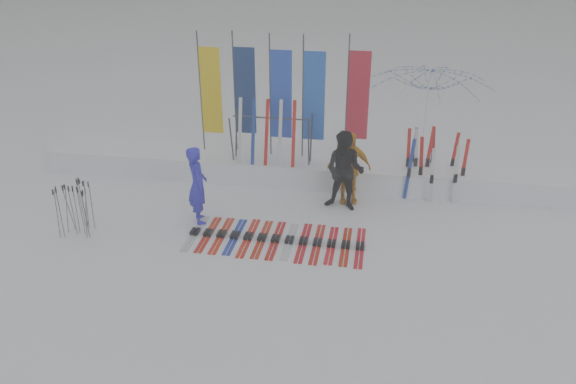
% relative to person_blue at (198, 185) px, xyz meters
% --- Properties ---
extents(ground, '(120.00, 120.00, 0.00)m').
position_rel_person_blue_xyz_m(ground, '(1.90, -1.78, -0.92)').
color(ground, white).
rests_on(ground, ground).
extents(snow_bank, '(14.00, 1.60, 0.60)m').
position_rel_person_blue_xyz_m(snow_bank, '(1.90, 2.82, -0.62)').
color(snow_bank, white).
rests_on(snow_bank, ground).
extents(person_blue, '(0.69, 0.79, 1.83)m').
position_rel_person_blue_xyz_m(person_blue, '(0.00, 0.00, 0.00)').
color(person_blue, '#2321C1').
rests_on(person_blue, ground).
extents(person_black, '(1.07, 0.91, 1.95)m').
position_rel_person_blue_xyz_m(person_black, '(3.22, 1.20, 0.06)').
color(person_black, black).
rests_on(person_black, ground).
extents(person_yellow, '(1.12, 0.62, 1.81)m').
position_rel_person_blue_xyz_m(person_yellow, '(3.29, 1.60, -0.01)').
color(person_yellow, orange).
rests_on(person_yellow, ground).
extents(tent_canopy, '(4.39, 4.43, 3.03)m').
position_rel_person_blue_xyz_m(tent_canopy, '(5.11, 3.70, 0.60)').
color(tent_canopy, white).
rests_on(tent_canopy, ground).
extents(ski_row, '(3.83, 1.69, 0.07)m').
position_rel_person_blue_xyz_m(ski_row, '(1.91, -0.59, -0.88)').
color(ski_row, '#ADAFB4').
rests_on(ski_row, ground).
extents(pole_cluster, '(0.70, 0.86, 1.22)m').
position_rel_person_blue_xyz_m(pole_cluster, '(-2.48, -0.96, -0.33)').
color(pole_cluster, '#595B60').
rests_on(pole_cluster, ground).
extents(feather_flags, '(4.43, 0.29, 3.20)m').
position_rel_person_blue_xyz_m(feather_flags, '(1.35, 2.99, 1.33)').
color(feather_flags, '#383A3F').
rests_on(feather_flags, ground).
extents(ski_rack, '(2.04, 0.80, 1.23)m').
position_rel_person_blue_xyz_m(ski_rack, '(1.22, 2.42, 0.47)').
color(ski_rack, '#383A3F').
rests_on(ski_rack, ground).
extents(upright_skis, '(1.43, 1.21, 1.67)m').
position_rel_person_blue_xyz_m(upright_skis, '(5.26, 2.48, -0.13)').
color(upright_skis, red).
rests_on(upright_skis, ground).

